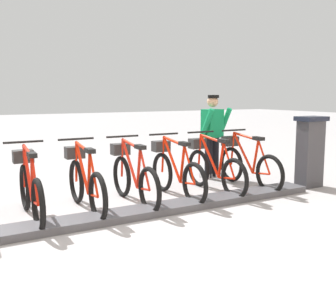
{
  "coord_description": "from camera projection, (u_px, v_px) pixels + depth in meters",
  "views": [
    {
      "loc": [
        -4.72,
        1.81,
        1.66
      ],
      "look_at": [
        0.5,
        -1.11,
        0.9
      ],
      "focal_mm": 41.37,
      "sensor_mm": 36.0,
      "label": 1
    }
  ],
  "objects": [
    {
      "name": "bike_docked_2",
      "position": [
        175.0,
        171.0,
        6.29
      ],
      "size": [
        1.72,
        0.54,
        1.02
      ],
      "color": "black",
      "rests_on": "ground"
    },
    {
      "name": "bike_docked_4",
      "position": [
        85.0,
        181.0,
        5.56
      ],
      "size": [
        1.72,
        0.54,
        1.02
      ],
      "color": "black",
      "rests_on": "ground"
    },
    {
      "name": "bike_docked_0",
      "position": [
        247.0,
        163.0,
        7.02
      ],
      "size": [
        1.72,
        0.54,
        1.02
      ],
      "color": "black",
      "rests_on": "ground"
    },
    {
      "name": "bike_docked_1",
      "position": [
        213.0,
        167.0,
        6.66
      ],
      "size": [
        1.72,
        0.54,
        1.02
      ],
      "color": "black",
      "rests_on": "ground"
    },
    {
      "name": "ground_plane",
      "position": [
        114.0,
        220.0,
        5.17
      ],
      "size": [
        60.0,
        60.0,
        0.0
      ],
      "primitive_type": "plane",
      "color": "#A19E9F"
    },
    {
      "name": "worker_near_rack",
      "position": [
        213.0,
        133.0,
        7.68
      ],
      "size": [
        0.5,
        0.68,
        1.66
      ],
      "color": "white",
      "rests_on": "ground"
    },
    {
      "name": "dock_rail_base",
      "position": [
        114.0,
        216.0,
        5.16
      ],
      "size": [
        0.44,
        6.83,
        0.1
      ],
      "primitive_type": "cube",
      "color": "#47474C",
      "rests_on": "ground"
    },
    {
      "name": "bike_docked_5",
      "position": [
        30.0,
        187.0,
        5.2
      ],
      "size": [
        1.72,
        0.54,
        1.02
      ],
      "color": "black",
      "rests_on": "ground"
    },
    {
      "name": "payment_kiosk",
      "position": [
        310.0,
        150.0,
        6.97
      ],
      "size": [
        0.36,
        0.52,
        1.28
      ],
      "color": "#38383D",
      "rests_on": "ground"
    },
    {
      "name": "bike_docked_3",
      "position": [
        133.0,
        176.0,
        5.93
      ],
      "size": [
        1.72,
        0.54,
        1.02
      ],
      "color": "black",
      "rests_on": "ground"
    }
  ]
}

